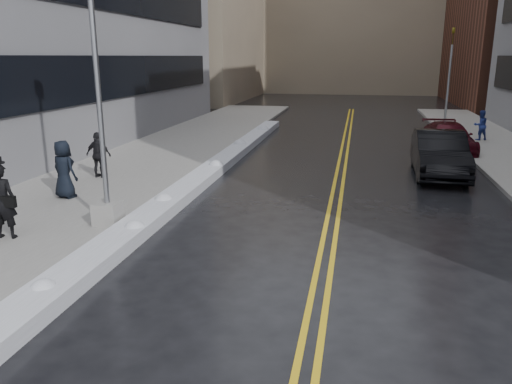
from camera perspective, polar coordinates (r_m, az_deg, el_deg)
The scene contains 15 objects.
ground at distance 10.98m, azimuth -5.73°, elevation -8.86°, with size 160.00×160.00×0.00m, color black.
sidewalk_west at distance 21.88m, azimuth -12.50°, elevation 3.32°, with size 5.50×50.00×0.15m, color gray.
lane_line_left at distance 20.07m, azimuth 9.21°, elevation 2.21°, with size 0.12×50.00×0.01m, color gold.
lane_line_right at distance 20.06m, azimuth 10.06°, elevation 2.16°, with size 0.12×50.00×0.01m, color gold.
snow_ridge at distance 18.89m, azimuth -5.76°, elevation 2.03°, with size 0.90×30.00×0.34m, color silver.
building_west_far at distance 56.85m, azimuth -8.08°, elevation 19.70°, with size 14.00×22.00×18.00m, color gray.
building_far at distance 69.86m, azimuth 11.28°, elevation 20.36°, with size 36.00×16.00×22.00m, color gray.
lamppost at distance 13.32m, azimuth -17.22°, elevation 6.22°, with size 0.65×0.65×7.62m.
traffic_signal at distance 34.01m, azimuth 21.22°, elevation 12.47°, with size 0.16×0.20×6.00m.
pedestrian_fedora at distance 13.53m, azimuth -27.00°, elevation -0.95°, with size 0.68×0.45×1.86m, color black.
pedestrian_c at distance 16.68m, azimuth -21.10°, elevation 2.43°, with size 0.89×0.58×1.82m, color black.
pedestrian_d at distance 19.13m, azimuth -17.54°, elevation 4.06°, with size 0.98×0.41×1.67m, color black.
pedestrian_east at distance 29.17m, azimuth 24.28°, elevation 6.97°, with size 0.76×0.59×1.57m, color navy.
car_black at distance 20.45m, azimuth 20.22°, elevation 4.12°, with size 1.80×5.16×1.70m, color black.
car_maroon at distance 25.78m, azimuth 21.12°, elevation 5.81°, with size 1.93×4.76×1.38m, color #3F0A13.
Camera 1 is at (3.04, -9.55, 4.47)m, focal length 35.00 mm.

